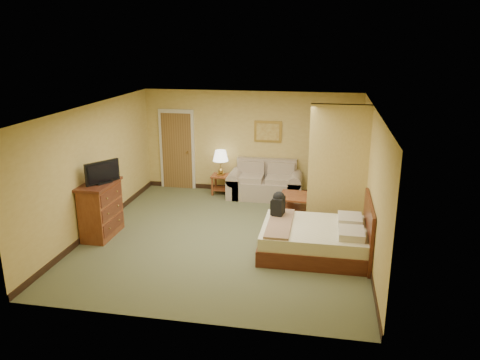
% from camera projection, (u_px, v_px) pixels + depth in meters
% --- Properties ---
extents(floor, '(6.00, 6.00, 0.00)m').
position_uv_depth(floor, '(226.00, 237.00, 9.45)').
color(floor, '#565A3A').
rests_on(floor, ground).
extents(ceiling, '(6.00, 6.00, 0.00)m').
position_uv_depth(ceiling, '(225.00, 108.00, 8.69)').
color(ceiling, white).
rests_on(ceiling, back_wall).
extents(back_wall, '(5.50, 0.02, 2.60)m').
position_uv_depth(back_wall, '(251.00, 142.00, 11.89)').
color(back_wall, tan).
rests_on(back_wall, floor).
extents(left_wall, '(0.02, 6.00, 2.60)m').
position_uv_depth(left_wall, '(94.00, 168.00, 9.55)').
color(left_wall, tan).
rests_on(left_wall, floor).
extents(right_wall, '(0.02, 6.00, 2.60)m').
position_uv_depth(right_wall, '(372.00, 183.00, 8.59)').
color(right_wall, tan).
rests_on(right_wall, floor).
extents(partition, '(1.20, 0.15, 2.60)m').
position_uv_depth(partition, '(338.00, 168.00, 9.56)').
color(partition, tan).
rests_on(partition, floor).
extents(door, '(0.94, 0.16, 2.10)m').
position_uv_depth(door, '(177.00, 150.00, 12.27)').
color(door, beige).
rests_on(door, floor).
extents(baseboard, '(5.50, 0.02, 0.12)m').
position_uv_depth(baseboard, '(250.00, 189.00, 12.24)').
color(baseboard, black).
rests_on(baseboard, floor).
extents(loveseat, '(1.84, 0.86, 0.93)m').
position_uv_depth(loveseat, '(265.00, 186.00, 11.70)').
color(loveseat, tan).
rests_on(loveseat, floor).
extents(side_table, '(0.46, 0.46, 0.50)m').
position_uv_depth(side_table, '(221.00, 181.00, 11.97)').
color(side_table, maroon).
rests_on(side_table, floor).
extents(table_lamp, '(0.39, 0.39, 0.64)m').
position_uv_depth(table_lamp, '(221.00, 156.00, 11.77)').
color(table_lamp, '#AA893E').
rests_on(table_lamp, side_table).
extents(coffee_table, '(0.81, 0.81, 0.49)m').
position_uv_depth(coffee_table, '(297.00, 201.00, 10.45)').
color(coffee_table, maroon).
rests_on(coffee_table, floor).
extents(wall_picture, '(0.69, 0.04, 0.54)m').
position_uv_depth(wall_picture, '(268.00, 132.00, 11.70)').
color(wall_picture, '#B78E3F').
rests_on(wall_picture, back_wall).
extents(dresser, '(0.55, 1.05, 1.12)m').
position_uv_depth(dresser, '(101.00, 209.00, 9.34)').
color(dresser, maroon).
rests_on(dresser, floor).
extents(tv, '(0.44, 0.64, 0.44)m').
position_uv_depth(tv, '(102.00, 173.00, 9.10)').
color(tv, black).
rests_on(tv, dresser).
extents(bed, '(1.96, 1.66, 1.07)m').
position_uv_depth(bed, '(318.00, 239.00, 8.65)').
color(bed, '#491D11').
rests_on(bed, floor).
extents(backpack, '(0.24, 0.32, 0.51)m').
position_uv_depth(backpack, '(279.00, 203.00, 9.01)').
color(backpack, black).
rests_on(backpack, bed).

